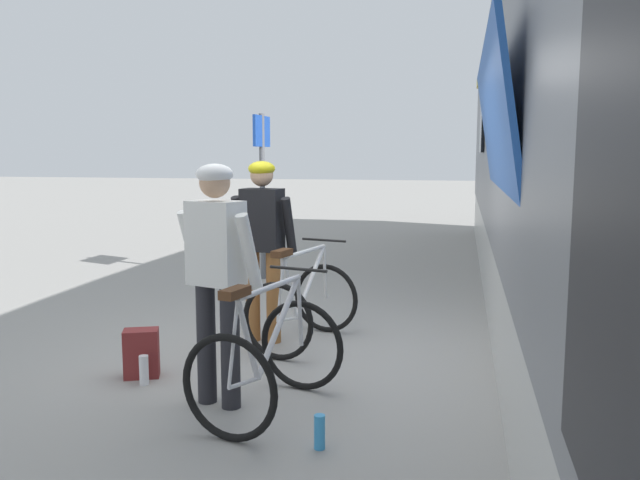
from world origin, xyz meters
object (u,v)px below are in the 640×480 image
cyclist_far_in_dark (263,235)px  bicycle_far_white (303,304)px  water_bottle_near_the_bikes (320,432)px  water_bottle_by_the_backpack (144,370)px  bicycle_near_silver (268,358)px  cyclist_near_in_white (217,263)px  backpack_on_platform (141,353)px  platform_sign_post (262,168)px

cyclist_far_in_dark → bicycle_far_white: cyclist_far_in_dark is taller
water_bottle_near_the_bikes → water_bottle_by_the_backpack: (-1.61, 0.81, 0.01)m
bicycle_near_silver → water_bottle_near_the_bikes: (0.48, -0.47, -0.29)m
bicycle_far_white → cyclist_far_in_dark: bearing=173.4°
bicycle_far_white → bicycle_near_silver: bearing=-84.6°
cyclist_near_in_white → cyclist_far_in_dark: same height
bicycle_near_silver → water_bottle_near_the_bikes: size_ratio=5.46×
backpack_on_platform → platform_sign_post: size_ratio=0.17×
bicycle_near_silver → bicycle_far_white: size_ratio=1.00×
cyclist_near_in_white → bicycle_near_silver: size_ratio=1.47×
cyclist_far_in_dark → bicycle_far_white: bearing=-6.6°
cyclist_near_in_white → cyclist_far_in_dark: 1.63m
bicycle_near_silver → bicycle_far_white: 1.67m
cyclist_near_in_white → water_bottle_by_the_backpack: 1.22m
cyclist_far_in_dark → water_bottle_by_the_backpack: cyclist_far_in_dark is taller
cyclist_near_in_white → water_bottle_near_the_bikes: 1.40m
water_bottle_by_the_backpack → water_bottle_near_the_bikes: bearing=-26.7°
bicycle_near_silver → bicycle_far_white: (-0.16, 1.66, 0.00)m
platform_sign_post → cyclist_near_in_white: bearing=-76.5°
platform_sign_post → water_bottle_near_the_bikes: bearing=-69.1°
backpack_on_platform → water_bottle_by_the_backpack: size_ratio=1.68×
bicycle_far_white → platform_sign_post: platform_sign_post is taller
bicycle_near_silver → platform_sign_post: (-1.53, 4.79, 1.22)m
backpack_on_platform → bicycle_near_silver: bearing=-44.0°
cyclist_near_in_white → bicycle_far_white: bearing=81.2°
bicycle_far_white → platform_sign_post: (-1.38, 3.13, 1.22)m
water_bottle_near_the_bikes → water_bottle_by_the_backpack: water_bottle_by_the_backpack is taller
backpack_on_platform → cyclist_far_in_dark: bearing=38.7°
bicycle_near_silver → water_bottle_near_the_bikes: 0.73m
cyclist_near_in_white → cyclist_far_in_dark: bearing=95.9°
bicycle_far_white → water_bottle_by_the_backpack: bearing=-126.7°
bicycle_far_white → backpack_on_platform: bearing=-133.3°
backpack_on_platform → water_bottle_near_the_bikes: size_ratio=1.82×
cyclist_far_in_dark → platform_sign_post: bearing=107.4°
cyclist_far_in_dark → bicycle_near_silver: cyclist_far_in_dark is taller
platform_sign_post → cyclist_far_in_dark: bearing=-72.6°
cyclist_near_in_white → bicycle_far_white: 1.73m
bicycle_near_silver → platform_sign_post: bearing=107.7°
cyclist_near_in_white → water_bottle_by_the_backpack: size_ratio=7.40×
cyclist_near_in_white → backpack_on_platform: bearing=153.4°
water_bottle_near_the_bikes → bicycle_far_white: bearing=106.5°
cyclist_near_in_white → platform_sign_post: bearing=103.5°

